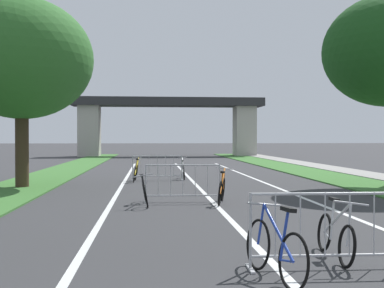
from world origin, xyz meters
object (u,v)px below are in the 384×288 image
object	(u,v)px
crowd_barrier_nearest	(325,231)
bicycle_yellow_0	(136,172)
bicycle_silver_3	(335,235)
crowd_barrier_third	(157,168)
bicycle_white_2	(184,171)
bicycle_black_1	(145,192)
crowd_barrier_second	(183,184)
bicycle_blue_5	(275,249)
tree_left_oak_mid	(22,59)
bicycle_orange_4	(222,190)

from	to	relation	value
crowd_barrier_nearest	bicycle_yellow_0	xyz separation A→B (m)	(-2.98, 13.16, -0.13)
bicycle_yellow_0	bicycle_silver_3	distance (m)	13.10
crowd_barrier_third	bicycle_white_2	xyz separation A→B (m)	(1.15, 0.50, -0.17)
bicycle_black_1	bicycle_white_2	world-z (taller)	bicycle_white_2
crowd_barrier_second	bicycle_yellow_0	world-z (taller)	crowd_barrier_second
crowd_barrier_nearest	bicycle_white_2	distance (m)	14.20
bicycle_blue_5	crowd_barrier_second	bearing A→B (deg)	82.88
tree_left_oak_mid	crowd_barrier_third	bearing A→B (deg)	29.01
crowd_barrier_nearest	bicycle_orange_4	size ratio (longest dim) A/B	1.33
tree_left_oak_mid	bicycle_silver_3	distance (m)	13.47
bicycle_white_2	bicycle_silver_3	world-z (taller)	bicycle_white_2
tree_left_oak_mid	bicycle_white_2	size ratio (longest dim) A/B	3.96
tree_left_oak_mid	bicycle_black_1	bearing A→B (deg)	-46.41
bicycle_yellow_0	bicycle_black_1	xyz separation A→B (m)	(0.44, -6.81, -0.03)
crowd_barrier_nearest	bicycle_blue_5	world-z (taller)	crowd_barrier_nearest
bicycle_orange_4	bicycle_blue_5	size ratio (longest dim) A/B	0.99
bicycle_blue_5	bicycle_orange_4	bearing A→B (deg)	74.54
bicycle_orange_4	bicycle_blue_5	xyz separation A→B (m)	(-0.38, -6.89, 0.02)
bicycle_white_2	bicycle_silver_3	distance (m)	13.75
crowd_barrier_third	bicycle_blue_5	size ratio (longest dim) A/B	1.32
crowd_barrier_second	bicycle_black_1	world-z (taller)	crowd_barrier_second
bicycle_yellow_0	bicycle_black_1	distance (m)	6.82
tree_left_oak_mid	bicycle_orange_4	distance (m)	8.98
tree_left_oak_mid	bicycle_orange_4	size ratio (longest dim) A/B	4.21
bicycle_yellow_0	bicycle_white_2	bearing A→B (deg)	29.03
bicycle_white_2	bicycle_orange_4	xyz separation A→B (m)	(0.50, -7.71, 0.02)
bicycle_yellow_0	bicycle_white_2	distance (m)	2.28
bicycle_silver_3	bicycle_orange_4	bearing A→B (deg)	-79.27
bicycle_black_1	bicycle_orange_4	world-z (taller)	bicycle_orange_4
crowd_barrier_nearest	bicycle_black_1	distance (m)	6.84
bicycle_white_2	bicycle_blue_5	size ratio (longest dim) A/B	1.05
bicycle_yellow_0	bicycle_white_2	world-z (taller)	bicycle_yellow_0
crowd_barrier_second	bicycle_orange_4	bearing A→B (deg)	-19.88
bicycle_yellow_0	bicycle_black_1	size ratio (longest dim) A/B	0.97
bicycle_white_2	bicycle_yellow_0	bearing A→B (deg)	-148.67
tree_left_oak_mid	bicycle_black_1	xyz separation A→B (m)	(4.41, -4.64, -4.25)
bicycle_yellow_0	bicycle_blue_5	distance (m)	13.76
tree_left_oak_mid	bicycle_yellow_0	size ratio (longest dim) A/B	4.14
crowd_barrier_nearest	crowd_barrier_third	size ratio (longest dim) A/B	1.00
tree_left_oak_mid	crowd_barrier_nearest	world-z (taller)	tree_left_oak_mid
bicycle_white_2	bicycle_blue_5	xyz separation A→B (m)	(0.12, -14.60, 0.04)
crowd_barrier_nearest	bicycle_black_1	world-z (taller)	crowd_barrier_nearest
bicycle_orange_4	bicycle_yellow_0	bearing A→B (deg)	124.28
crowd_barrier_nearest	bicycle_blue_5	xyz separation A→B (m)	(-0.82, -0.43, -0.13)
tree_left_oak_mid	bicycle_orange_4	world-z (taller)	tree_left_oak_mid
crowd_barrier_nearest	bicycle_black_1	xyz separation A→B (m)	(-2.54, 6.35, -0.17)
crowd_barrier_third	bicycle_yellow_0	world-z (taller)	crowd_barrier_third
bicycle_black_1	bicycle_blue_5	xyz separation A→B (m)	(1.72, -6.78, 0.04)
crowd_barrier_third	bicycle_silver_3	distance (m)	13.42
bicycle_yellow_0	bicycle_black_1	world-z (taller)	bicycle_yellow_0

